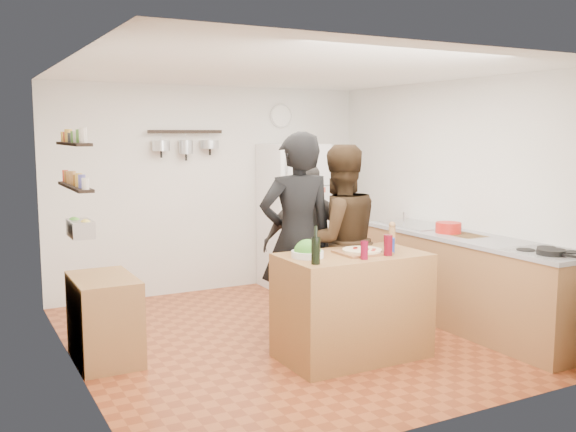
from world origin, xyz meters
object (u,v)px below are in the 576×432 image
prep_island (352,306)px  salad_bowl (307,254)px  person_center (339,241)px  wine_bottle (316,251)px  person_back (311,246)px  wall_clock (281,116)px  red_bowl (448,228)px  pepper_mill (392,238)px  salt_canister (390,246)px  person_left (297,239)px  fridge (293,216)px  counter_run (468,282)px  side_table (104,319)px  skillet (551,252)px

prep_island → salad_bowl: 0.64m
person_center → wine_bottle: bearing=54.5°
person_back → wall_clock: (0.63, 1.86, 1.34)m
wine_bottle → red_bowl: size_ratio=0.83×
pepper_mill → wall_clock: wall_clock is taller
salt_canister → person_center: size_ratio=0.07×
red_bowl → person_left: bearing=176.6°
prep_island → salt_canister: 0.61m
person_center → person_back: (-0.08, 0.40, -0.10)m
salt_canister → fridge: size_ratio=0.07×
fridge → red_bowl: bearing=-71.1°
salt_canister → counter_run: salt_canister is taller
salad_bowl → person_center: size_ratio=0.15×
prep_island → wall_clock: (0.77, 2.83, 1.69)m
pepper_mill → side_table: 2.60m
pepper_mill → side_table: size_ratio=0.24×
skillet → fridge: (-0.65, 3.36, -0.04)m
person_left → fridge: 2.20m
pepper_mill → red_bowl: pepper_mill is taller
wine_bottle → salad_bowl: bearing=73.5°
wine_bottle → fridge: size_ratio=0.12×
salad_bowl → prep_island: bearing=-6.8°
prep_island → person_back: bearing=81.5°
counter_run → salad_bowl: bearing=-175.6°
pepper_mill → side_table: (-2.37, 0.87, -0.64)m
red_bowl → skillet: bearing=-92.2°
person_left → counter_run: size_ratio=0.74×
person_back → prep_island: bearing=110.7°
person_back → skillet: person_back is taller
wine_bottle → side_table: 1.93m
salt_canister → pepper_mill: bearing=48.6°
prep_island → skillet: bearing=-31.2°
pepper_mill → person_center: person_center is taller
salt_canister → counter_run: size_ratio=0.05×
pepper_mill → skillet: size_ratio=0.81×
skillet → side_table: 3.83m
skillet → red_bowl: bearing=87.8°
person_left → person_back: (0.39, 0.42, -0.16)m
pepper_mill → counter_run: (1.07, 0.15, -0.56)m
prep_island → side_table: 2.13m
salad_bowl → counter_run: (1.94, 0.15, -0.49)m
wine_bottle → red_bowl: 2.09m
wine_bottle → red_bowl: bearing=18.8°
pepper_mill → person_back: size_ratio=0.12×
pepper_mill → fridge: fridge is taller
skillet → person_back: bearing=124.9°
counter_run → red_bowl: size_ratio=10.09×
prep_island → wall_clock: wall_clock is taller
person_center → counter_run: 1.43m
wine_bottle → fridge: fridge is taller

